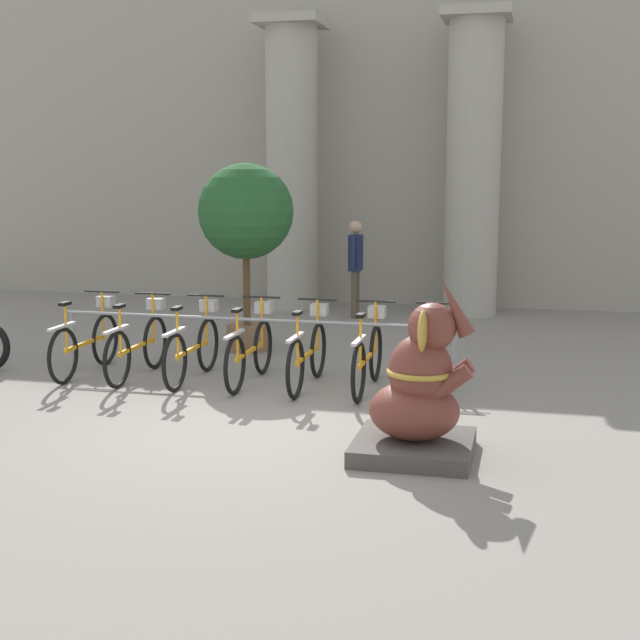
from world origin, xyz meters
The scene contains 15 objects.
ground_plane centered at (0.00, 0.00, 0.00)m, with size 60.00×60.00×0.00m, color gray.
building_facade centered at (0.00, 8.60, 3.00)m, with size 20.00×0.20×6.00m.
column_left centered at (-1.61, 7.60, 2.62)m, with size 1.16×1.16×5.16m.
column_right centered at (1.61, 7.60, 2.62)m, with size 1.16×1.16×5.16m.
bike_rack centered at (-0.56, 1.95, 0.63)m, with size 4.89×0.05×0.77m.
bicycle_0 centered at (-2.70, 1.83, 0.40)m, with size 0.48×1.76×0.99m.
bicycle_1 centered at (-1.99, 1.80, 0.40)m, with size 0.48×1.76×0.99m.
bicycle_2 centered at (-1.27, 1.81, 0.40)m, with size 0.48×1.76×0.99m.
bicycle_3 centered at (-0.56, 1.84, 0.40)m, with size 0.48×1.76×0.99m.
bicycle_4 centered at (0.16, 1.81, 0.40)m, with size 0.48×1.76×0.99m.
bicycle_5 centered at (0.87, 1.81, 0.40)m, with size 0.48×1.76×0.99m.
bicycle_6 centered at (1.59, 1.84, 0.40)m, with size 0.48×1.76×0.99m.
elephant_statue centered at (1.75, -0.43, 0.55)m, with size 1.04×1.04×1.62m.
person_pedestrian centered at (-0.27, 6.79, 1.00)m, with size 0.22×0.47×1.67m.
potted_tree centered at (-1.21, 3.69, 1.86)m, with size 1.32×1.32×2.61m.
Camera 1 is at (2.69, -8.07, 2.53)m, focal length 50.00 mm.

